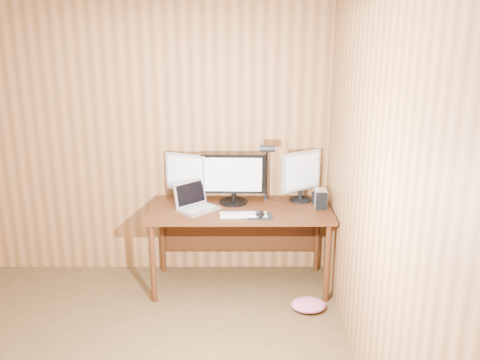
{
  "coord_description": "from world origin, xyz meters",
  "views": [
    {
      "loc": [
        0.92,
        -2.58,
        2.24
      ],
      "look_at": [
        0.93,
        1.58,
        1.02
      ],
      "focal_mm": 38.0,
      "sensor_mm": 36.0,
      "label": 1
    }
  ],
  "objects_px": {
    "phone": "(223,214)",
    "speaker": "(314,198)",
    "desk": "(240,218)",
    "mouse": "(260,214)",
    "keyboard": "(243,215)",
    "desk_lamp": "(267,164)",
    "hard_drive": "(321,199)",
    "laptop": "(195,202)",
    "monitor_right": "(301,175)",
    "monitor_center": "(233,178)",
    "monitor_left": "(186,176)"
  },
  "relations": [
    {
      "from": "monitor_right",
      "to": "monitor_center",
      "type": "bearing_deg",
      "value": 153.32
    },
    {
      "from": "laptop",
      "to": "monitor_left",
      "type": "bearing_deg",
      "value": 69.87
    },
    {
      "from": "monitor_center",
      "to": "hard_drive",
      "type": "height_order",
      "value": "monitor_center"
    },
    {
      "from": "desk",
      "to": "mouse",
      "type": "relative_size",
      "value": 13.42
    },
    {
      "from": "monitor_center",
      "to": "monitor_left",
      "type": "distance_m",
      "value": 0.43
    },
    {
      "from": "mouse",
      "to": "keyboard",
      "type": "bearing_deg",
      "value": 171.71
    },
    {
      "from": "laptop",
      "to": "mouse",
      "type": "height_order",
      "value": "laptop"
    },
    {
      "from": "laptop",
      "to": "desk_lamp",
      "type": "height_order",
      "value": "desk_lamp"
    },
    {
      "from": "monitor_center",
      "to": "laptop",
      "type": "relative_size",
      "value": 1.39
    },
    {
      "from": "hard_drive",
      "to": "phone",
      "type": "height_order",
      "value": "hard_drive"
    },
    {
      "from": "monitor_center",
      "to": "monitor_right",
      "type": "distance_m",
      "value": 0.61
    },
    {
      "from": "keyboard",
      "to": "desk_lamp",
      "type": "distance_m",
      "value": 0.53
    },
    {
      "from": "monitor_center",
      "to": "keyboard",
      "type": "bearing_deg",
      "value": -73.65
    },
    {
      "from": "mouse",
      "to": "hard_drive",
      "type": "xyz_separation_m",
      "value": [
        0.54,
        0.23,
        0.06
      ]
    },
    {
      "from": "monitor_center",
      "to": "monitor_left",
      "type": "relative_size",
      "value": 1.32
    },
    {
      "from": "hard_drive",
      "to": "phone",
      "type": "relative_size",
      "value": 1.4
    },
    {
      "from": "laptop",
      "to": "keyboard",
      "type": "height_order",
      "value": "laptop"
    },
    {
      "from": "desk",
      "to": "monitor_right",
      "type": "xyz_separation_m",
      "value": [
        0.55,
        0.12,
        0.37
      ]
    },
    {
      "from": "phone",
      "to": "monitor_right",
      "type": "bearing_deg",
      "value": 16.25
    },
    {
      "from": "phone",
      "to": "desk_lamp",
      "type": "height_order",
      "value": "desk_lamp"
    },
    {
      "from": "monitor_right",
      "to": "mouse",
      "type": "bearing_deg",
      "value": -164.99
    },
    {
      "from": "keyboard",
      "to": "monitor_left",
      "type": "bearing_deg",
      "value": 139.59
    },
    {
      "from": "desk_lamp",
      "to": "laptop",
      "type": "bearing_deg",
      "value": -165.91
    },
    {
      "from": "desk",
      "to": "speaker",
      "type": "bearing_deg",
      "value": 3.76
    },
    {
      "from": "keyboard",
      "to": "mouse",
      "type": "height_order",
      "value": "mouse"
    },
    {
      "from": "speaker",
      "to": "monitor_center",
      "type": "bearing_deg",
      "value": 178.64
    },
    {
      "from": "desk",
      "to": "monitor_center",
      "type": "bearing_deg",
      "value": 134.0
    },
    {
      "from": "keyboard",
      "to": "mouse",
      "type": "xyz_separation_m",
      "value": [
        0.14,
        -0.02,
        0.01
      ]
    },
    {
      "from": "laptop",
      "to": "phone",
      "type": "bearing_deg",
      "value": -75.72
    },
    {
      "from": "monitor_right",
      "to": "desk",
      "type": "bearing_deg",
      "value": 160.07
    },
    {
      "from": "desk",
      "to": "laptop",
      "type": "bearing_deg",
      "value": -166.04
    },
    {
      "from": "laptop",
      "to": "mouse",
      "type": "xyz_separation_m",
      "value": [
        0.56,
        -0.2,
        -0.03
      ]
    },
    {
      "from": "monitor_left",
      "to": "laptop",
      "type": "relative_size",
      "value": 1.06
    },
    {
      "from": "monitor_right",
      "to": "speaker",
      "type": "bearing_deg",
      "value": -65.78
    },
    {
      "from": "laptop",
      "to": "mouse",
      "type": "bearing_deg",
      "value": -63.05
    },
    {
      "from": "monitor_right",
      "to": "desk_lamp",
      "type": "xyz_separation_m",
      "value": [
        -0.31,
        -0.05,
        0.11
      ]
    },
    {
      "from": "mouse",
      "to": "desk_lamp",
      "type": "xyz_separation_m",
      "value": [
        0.07,
        0.37,
        0.34
      ]
    },
    {
      "from": "desk",
      "to": "mouse",
      "type": "height_order",
      "value": "mouse"
    },
    {
      "from": "desk",
      "to": "desk_lamp",
      "type": "relative_size",
      "value": 2.75
    },
    {
      "from": "monitor_left",
      "to": "monitor_center",
      "type": "bearing_deg",
      "value": 12.8
    },
    {
      "from": "monitor_left",
      "to": "mouse",
      "type": "xyz_separation_m",
      "value": [
        0.66,
        -0.42,
        -0.21
      ]
    },
    {
      "from": "monitor_right",
      "to": "mouse",
      "type": "height_order",
      "value": "monitor_right"
    },
    {
      "from": "desk",
      "to": "keyboard",
      "type": "distance_m",
      "value": 0.3
    },
    {
      "from": "mouse",
      "to": "monitor_center",
      "type": "bearing_deg",
      "value": 124.18
    },
    {
      "from": "speaker",
      "to": "monitor_left",
      "type": "bearing_deg",
      "value": 175.88
    },
    {
      "from": "monitor_center",
      "to": "desk_lamp",
      "type": "bearing_deg",
      "value": 3.16
    },
    {
      "from": "hard_drive",
      "to": "desk_lamp",
      "type": "distance_m",
      "value": 0.56
    },
    {
      "from": "desk",
      "to": "monitor_center",
      "type": "xyz_separation_m",
      "value": [
        -0.06,
        0.06,
        0.36
      ]
    },
    {
      "from": "phone",
      "to": "speaker",
      "type": "xyz_separation_m",
      "value": [
        0.81,
        0.3,
        0.05
      ]
    },
    {
      "from": "laptop",
      "to": "speaker",
      "type": "height_order",
      "value": "laptop"
    }
  ]
}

